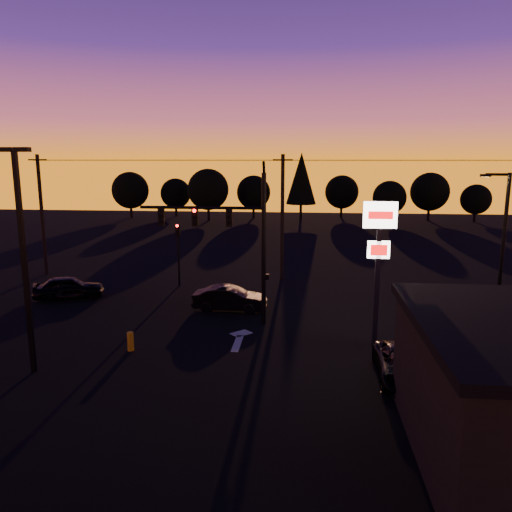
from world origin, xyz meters
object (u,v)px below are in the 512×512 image
Objects in this scene: secondary_signal at (178,245)px; pylon_sign at (379,243)px; bollard at (130,341)px; suv_parked at (403,365)px; car_left at (69,287)px; parking_lot_light at (23,247)px; traffic_signal_mast at (233,232)px; streetlight at (502,242)px; car_mid at (230,298)px.

pylon_sign is at bearing -39.77° from secondary_signal.
bollard is 12.07m from suv_parked.
suv_parked is at bearing -80.42° from pylon_sign.
car_left reaches higher than bollard.
secondary_signal is at bearing 80.21° from parking_lot_light.
traffic_signal_mast is 10.84m from suv_parked.
traffic_signal_mast reaches higher than pylon_sign.
traffic_signal_mast is at bearing 141.91° from suv_parked.
parking_lot_light is at bearing -162.77° from pylon_sign.
pylon_sign is at bearing 17.23° from parking_lot_light.
streetlight is at bearing -117.08° from car_left.
secondary_signal is at bearing 41.40° from car_mid.
traffic_signal_mast is at bearing -56.81° from secondary_signal.
streetlight reaches higher than suv_parked.
parking_lot_light is 1.14× the size of streetlight.
pylon_sign reaches higher than bollard.
secondary_signal is 12.11m from bollard.
pylon_sign is (7.10, -2.49, -0.02)m from traffic_signal_mast.
parking_lot_light is 12.17m from car_left.
secondary_signal is 0.54× the size of streetlight.
car_left is 0.96× the size of suv_parked.
traffic_signal_mast reaches higher than secondary_signal.
streetlight reaches higher than car_left.
car_left is 21.25m from suv_parked.
pylon_sign is at bearing 100.47° from suv_parked.
suv_parked reaches higher than bollard.
secondary_signal is at bearing 162.44° from streetlight.
bollard is at bearing -170.64° from pylon_sign.
pylon_sign is (12.00, -9.99, 2.05)m from secondary_signal.
pylon_sign is at bearing -149.92° from streetlight.
car_mid is (10.49, -1.43, -0.02)m from car_left.
traffic_signal_mast is at bearing 160.64° from pylon_sign.
car_mid is at bearing -50.30° from secondary_signal.
secondary_signal is at bearing 93.47° from bollard.
secondary_signal is 14.90m from parking_lot_light.
traffic_signal_mast is 1.97× the size of secondary_signal.
parking_lot_light reaches higher than secondary_signal.
traffic_signal_mast reaches higher than bollard.
traffic_signal_mast is 1.07× the size of streetlight.
car_mid is (-7.66, 4.76, -4.21)m from pylon_sign.
car_left is at bearing 152.96° from suv_parked.
bollard is at bearing -161.65° from car_left.
suv_parked is (-6.27, -7.76, -3.80)m from streetlight.
streetlight is (21.41, 8.50, -0.85)m from parking_lot_light.
traffic_signal_mast is 4.83m from car_mid.
parking_lot_light is 15.19m from pylon_sign.
car_left is at bearing 83.91° from car_mid.
pylon_sign reaches higher than suv_parked.
pylon_sign reaches higher than car_mid.
suv_parked is at bearing -47.42° from secondary_signal.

